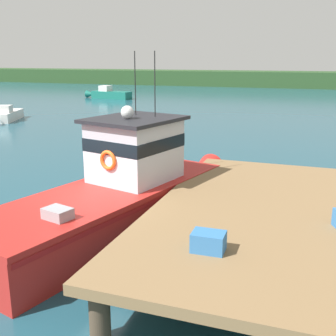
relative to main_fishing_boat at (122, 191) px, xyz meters
name	(u,v)px	position (x,y,z in m)	size (l,w,h in m)	color
ground_plane	(101,232)	(-0.34, -0.63, -1.01)	(200.00, 200.00, 0.00)	#1E4C5B
dock	(285,217)	(4.46, -0.63, 0.07)	(6.00, 9.00, 1.20)	#4C3D2D
main_fishing_boat	(122,191)	(0.00, 0.00, 0.00)	(4.49, 9.94, 4.80)	red
crate_stack_mid_dock	(208,242)	(3.30, -3.21, 0.37)	(0.60, 0.44, 0.36)	#3370B2
moored_boat_far_left	(108,94)	(-17.98, 33.94, -0.50)	(5.85, 1.97, 1.47)	#196B5B
moored_boat_off_the_point	(7,115)	(-16.98, 15.58, -0.60)	(2.55, 4.72, 1.19)	white
mooring_buoy_outer	(167,131)	(-3.75, 14.26, -0.79)	(0.44, 0.44, 0.44)	#EA5B19
mooring_buoy_spare_mooring	(118,117)	(-9.37, 18.78, -0.80)	(0.41, 0.41, 0.41)	red
far_shoreline	(287,79)	(-0.34, 61.37, 0.19)	(120.00, 8.00, 2.40)	#284723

